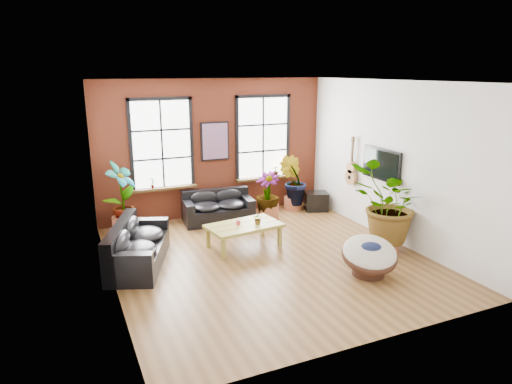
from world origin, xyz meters
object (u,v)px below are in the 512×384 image
sofa_back (218,208)px  coffee_table (244,227)px  sofa_left (136,247)px  papasan_chair (369,255)px

sofa_back → coffee_table: sofa_back is taller
sofa_back → sofa_left: 2.99m
sofa_back → papasan_chair: size_ratio=1.34×
sofa_left → coffee_table: sofa_left is taller
coffee_table → papasan_chair: bearing=-62.8°
sofa_left → papasan_chair: 4.46m
sofa_back → coffee_table: 1.83m
sofa_back → sofa_left: sofa_left is taller
papasan_chair → sofa_left: bearing=171.2°
sofa_back → papasan_chair: (1.54, -4.08, 0.04)m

